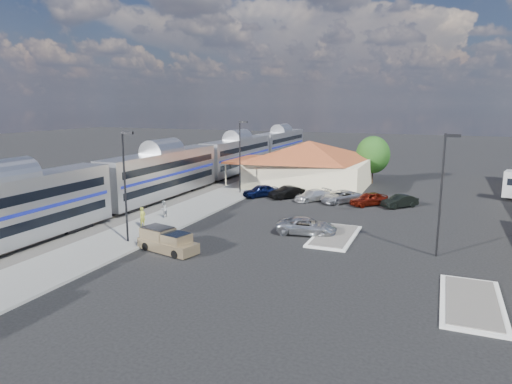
% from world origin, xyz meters
% --- Properties ---
extents(ground, '(280.00, 280.00, 0.00)m').
position_xyz_m(ground, '(0.00, 0.00, 0.00)').
color(ground, black).
rests_on(ground, ground).
extents(railbed, '(16.00, 100.00, 0.12)m').
position_xyz_m(railbed, '(-21.00, 8.00, 0.06)').
color(railbed, '#4C4944').
rests_on(railbed, ground).
extents(platform, '(5.50, 92.00, 0.18)m').
position_xyz_m(platform, '(-12.00, 6.00, 0.09)').
color(platform, gray).
rests_on(platform, ground).
extents(passenger_train, '(3.00, 104.00, 5.55)m').
position_xyz_m(passenger_train, '(-18.00, 9.78, 2.87)').
color(passenger_train, silver).
rests_on(passenger_train, ground).
extents(freight_cars, '(2.80, 46.00, 4.00)m').
position_xyz_m(freight_cars, '(-24.00, 9.45, 1.93)').
color(freight_cars, black).
rests_on(freight_cars, ground).
extents(station_depot, '(18.35, 12.24, 6.20)m').
position_xyz_m(station_depot, '(-4.56, 24.00, 3.13)').
color(station_depot, beige).
rests_on(station_depot, ground).
extents(traffic_island_south, '(3.30, 7.50, 0.21)m').
position_xyz_m(traffic_island_south, '(4.00, 2.00, 0.10)').
color(traffic_island_south, silver).
rests_on(traffic_island_south, ground).
extents(traffic_island_north, '(3.30, 7.50, 0.21)m').
position_xyz_m(traffic_island_north, '(14.00, -8.00, 0.10)').
color(traffic_island_north, silver).
rests_on(traffic_island_north, ground).
extents(lamp_plat_s, '(1.08, 0.25, 9.00)m').
position_xyz_m(lamp_plat_s, '(-10.90, -6.00, 5.34)').
color(lamp_plat_s, black).
rests_on(lamp_plat_s, ground).
extents(lamp_plat_n, '(1.08, 0.25, 9.00)m').
position_xyz_m(lamp_plat_n, '(-10.90, 16.00, 5.34)').
color(lamp_plat_n, black).
rests_on(lamp_plat_n, ground).
extents(lamp_lot, '(1.08, 0.25, 9.00)m').
position_xyz_m(lamp_lot, '(12.10, 0.00, 5.34)').
color(lamp_lot, black).
rests_on(lamp_lot, ground).
extents(tree_depot, '(4.71, 4.71, 6.63)m').
position_xyz_m(tree_depot, '(3.00, 30.00, 4.02)').
color(tree_depot, '#382314').
rests_on(tree_depot, ground).
extents(pickup_truck, '(5.18, 2.88, 1.69)m').
position_xyz_m(pickup_truck, '(-6.84, -6.57, 0.80)').
color(pickup_truck, tan).
rests_on(pickup_truck, ground).
extents(suv, '(5.40, 3.01, 1.43)m').
position_xyz_m(suv, '(1.59, 1.91, 0.71)').
color(suv, '#B0B3B8').
rests_on(suv, ground).
extents(person_a, '(0.53, 0.72, 1.80)m').
position_xyz_m(person_a, '(-12.52, -1.91, 1.08)').
color(person_a, gold).
rests_on(person_a, platform).
extents(person_b, '(0.67, 0.84, 1.68)m').
position_xyz_m(person_b, '(-12.68, 1.67, 1.02)').
color(person_b, silver).
rests_on(person_b, platform).
extents(parked_car_a, '(4.16, 4.42, 1.48)m').
position_xyz_m(parked_car_a, '(-7.99, 15.31, 0.74)').
color(parked_car_a, '#0B1338').
rests_on(parked_car_a, ground).
extents(parked_car_b, '(3.95, 4.36, 1.44)m').
position_xyz_m(parked_car_b, '(-4.79, 15.61, 0.72)').
color(parked_car_b, black).
rests_on(parked_car_b, ground).
extents(parked_car_c, '(4.20, 4.70, 1.31)m').
position_xyz_m(parked_car_c, '(-1.59, 15.31, 0.66)').
color(parked_car_c, silver).
rests_on(parked_car_c, ground).
extents(parked_car_d, '(4.96, 5.36, 1.40)m').
position_xyz_m(parked_car_d, '(1.61, 15.61, 0.70)').
color(parked_car_d, '#94979D').
rests_on(parked_car_d, ground).
extents(parked_car_e, '(4.31, 4.33, 1.48)m').
position_xyz_m(parked_car_e, '(4.81, 15.31, 0.74)').
color(parked_car_e, maroon).
rests_on(parked_car_e, ground).
extents(parked_car_f, '(3.91, 4.04, 1.38)m').
position_xyz_m(parked_car_f, '(8.01, 15.61, 0.69)').
color(parked_car_f, black).
rests_on(parked_car_f, ground).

